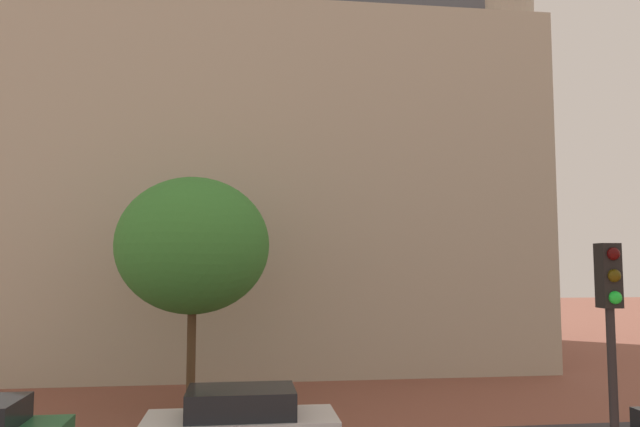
{
  "coord_description": "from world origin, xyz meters",
  "views": [
    {
      "loc": [
        -1.94,
        -4.9,
        4.27
      ],
      "look_at": [
        -0.2,
        8.69,
        5.45
      ],
      "focal_mm": 33.63,
      "sensor_mm": 36.0,
      "label": 1
    }
  ],
  "objects": [
    {
      "name": "traffic_light_pole",
      "position": [
        3.13,
        2.91,
        3.2
      ],
      "size": [
        0.28,
        0.34,
        4.58
      ],
      "color": "black",
      "rests_on": "ground_plane"
    },
    {
      "name": "car_white",
      "position": [
        -1.95,
        8.76,
        0.74
      ],
      "size": [
        4.23,
        1.95,
        1.55
      ],
      "color": "silver",
      "rests_on": "ground_plane"
    },
    {
      "name": "landmark_building",
      "position": [
        -3.88,
        24.58,
        9.24
      ],
      "size": [
        28.19,
        14.81,
        30.68
      ],
      "color": "#B2A893",
      "rests_on": "ground_plane"
    },
    {
      "name": "tree_curb_far",
      "position": [
        -3.43,
        13.35,
        4.86
      ],
      "size": [
        4.54,
        4.54,
        6.91
      ],
      "color": "#4C3823",
      "rests_on": "ground_plane"
    }
  ]
}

